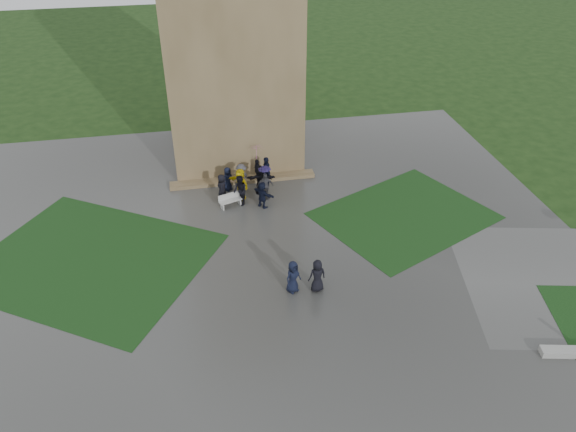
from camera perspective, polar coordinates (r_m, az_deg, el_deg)
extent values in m
plane|color=black|center=(26.57, -1.83, -7.71)|extent=(120.00, 120.00, 0.00)
cube|color=#353533|center=(28.09, -2.48, -5.06)|extent=(34.00, 34.00, 0.02)
cube|color=black|center=(30.05, -19.36, -4.30)|extent=(14.10, 13.46, 0.01)
cube|color=black|center=(32.40, 11.72, 0.04)|extent=(11.12, 10.15, 0.01)
cube|color=brown|center=(35.96, -6.14, 19.59)|extent=(8.00, 8.00, 18.00)
cube|color=brown|center=(35.14, -4.59, 3.70)|extent=(9.00, 0.80, 0.22)
cube|color=#B2B2AD|center=(32.51, -5.85, 1.57)|extent=(1.42, 0.85, 0.05)
cube|color=#B2B2AD|center=(32.43, -6.69, 0.99)|extent=(0.19, 0.37, 0.38)
cube|color=#B2B2AD|center=(32.81, -4.97, 1.52)|extent=(0.19, 0.37, 0.38)
cube|color=#B2B2AD|center=(32.55, -6.02, 2.04)|extent=(1.30, 0.51, 0.36)
imported|color=black|center=(33.41, -2.77, 3.69)|extent=(1.76, 0.81, 1.84)
imported|color=black|center=(34.24, -2.21, 4.56)|extent=(0.81, 1.21, 1.91)
imported|color=black|center=(34.75, -3.15, 4.63)|extent=(0.67, 0.97, 1.52)
imported|color=#424247|center=(33.80, -4.75, 3.92)|extent=(1.21, 1.24, 1.77)
imported|color=black|center=(33.99, -6.14, 3.77)|extent=(0.88, 0.88, 1.51)
imported|color=black|center=(33.07, -6.72, 2.93)|extent=(0.69, 0.88, 1.61)
imported|color=gold|center=(33.02, -4.85, 3.30)|extent=(1.39, 1.87, 1.91)
imported|color=black|center=(32.40, -4.89, 2.59)|extent=(0.74, 1.00, 1.84)
imported|color=black|center=(32.14, -2.63, 2.17)|extent=(1.33, 1.51, 1.61)
imported|color=#424247|center=(32.87, -2.35, 3.04)|extent=(1.04, 0.64, 1.71)
imported|color=#D758A8|center=(34.16, -3.21, 6.48)|extent=(0.99, 0.99, 0.91)
imported|color=#3D2E7F|center=(32.38, -2.39, 4.59)|extent=(0.72, 0.72, 0.63)
imported|color=black|center=(31.48, -2.69, 4.25)|extent=(1.07, 1.07, 0.98)
imported|color=black|center=(26.07, 0.50, -6.19)|extent=(0.99, 0.91, 1.67)
imported|color=black|center=(26.14, 2.99, -6.07)|extent=(0.90, 0.68, 1.69)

